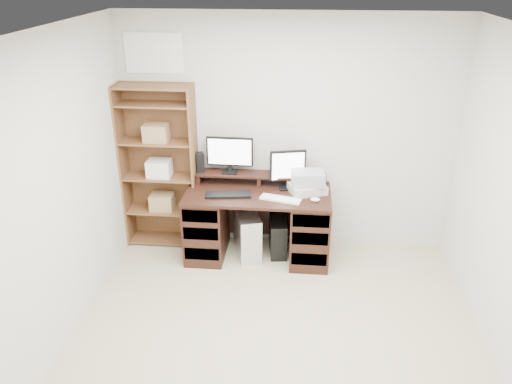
# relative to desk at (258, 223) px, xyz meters

# --- Properties ---
(room) EXTENTS (3.54, 4.04, 2.54)m
(room) POSITION_rel_desk_xyz_m (0.27, -1.64, 0.86)
(room) COLOR #BCAE8A
(room) RESTS_ON ground
(desk) EXTENTS (1.50, 0.70, 0.75)m
(desk) POSITION_rel_desk_xyz_m (0.00, 0.00, 0.00)
(desk) COLOR black
(desk) RESTS_ON ground
(riser_shelf) EXTENTS (1.40, 0.22, 0.12)m
(riser_shelf) POSITION_rel_desk_xyz_m (0.00, 0.21, 0.45)
(riser_shelf) COLOR black
(riser_shelf) RESTS_ON desk
(monitor_wide) EXTENTS (0.49, 0.13, 0.39)m
(monitor_wide) POSITION_rel_desk_xyz_m (-0.32, 0.22, 0.70)
(monitor_wide) COLOR black
(monitor_wide) RESTS_ON riser_shelf
(monitor_small) EXTENTS (0.37, 0.18, 0.41)m
(monitor_small) POSITION_rel_desk_xyz_m (0.30, 0.14, 0.58)
(monitor_small) COLOR black
(monitor_small) RESTS_ON desk
(speaker) EXTENTS (0.11, 0.11, 0.21)m
(speaker) POSITION_rel_desk_xyz_m (-0.64, 0.21, 0.59)
(speaker) COLOR black
(speaker) RESTS_ON riser_shelf
(keyboard_black) EXTENTS (0.47, 0.21, 0.03)m
(keyboard_black) POSITION_rel_desk_xyz_m (-0.29, -0.12, 0.37)
(keyboard_black) COLOR black
(keyboard_black) RESTS_ON desk
(keyboard_white) EXTENTS (0.43, 0.23, 0.02)m
(keyboard_white) POSITION_rel_desk_xyz_m (0.24, -0.16, 0.37)
(keyboard_white) COLOR white
(keyboard_white) RESTS_ON desk
(mouse) EXTENTS (0.11, 0.09, 0.04)m
(mouse) POSITION_rel_desk_xyz_m (0.59, -0.16, 0.38)
(mouse) COLOR white
(mouse) RESTS_ON desk
(printer) EXTENTS (0.43, 0.38, 0.09)m
(printer) POSITION_rel_desk_xyz_m (0.51, 0.04, 0.41)
(printer) COLOR #B5AD9E
(printer) RESTS_ON desk
(basket) EXTENTS (0.35, 0.27, 0.14)m
(basket) POSITION_rel_desk_xyz_m (0.51, 0.04, 0.52)
(basket) COLOR #969AA0
(basket) RESTS_ON printer
(tower_silver) EXTENTS (0.35, 0.54, 0.50)m
(tower_silver) POSITION_rel_desk_xyz_m (-0.11, 0.01, -0.14)
(tower_silver) COLOR silver
(tower_silver) RESTS_ON ground
(tower_black) EXTENTS (0.22, 0.42, 0.40)m
(tower_black) POSITION_rel_desk_xyz_m (0.21, 0.06, -0.19)
(tower_black) COLOR black
(tower_black) RESTS_ON ground
(bookshelf) EXTENTS (0.80, 0.30, 1.80)m
(bookshelf) POSITION_rel_desk_xyz_m (-1.08, 0.21, 0.53)
(bookshelf) COLOR brown
(bookshelf) RESTS_ON ground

